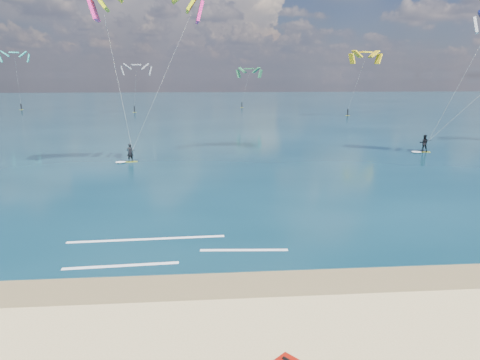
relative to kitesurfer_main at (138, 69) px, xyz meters
name	(u,v)px	position (x,y,z in m)	size (l,w,h in m)	color
ground	(187,144)	(3.45, 13.95, -8.71)	(320.00, 320.00, 0.00)	tan
wet_sand_strip	(151,287)	(3.45, -23.05, -8.70)	(320.00, 2.40, 0.01)	olive
sea	(197,107)	(3.45, 77.95, -8.69)	(320.00, 200.00, 0.04)	#092835
kitesurfer_main	(138,69)	(0.00, 0.00, 0.00)	(10.67, 6.44, 16.75)	#A9BF16
kitesurfer_far	(473,74)	(32.35, 2.82, -0.41)	(12.37, 8.84, 16.13)	gold
shoreline_foam	(164,249)	(3.61, -19.30, -8.66)	(10.95, 3.62, 0.01)	white
distant_kites	(182,86)	(0.79, 59.08, -2.86)	(80.61, 28.50, 13.29)	gray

